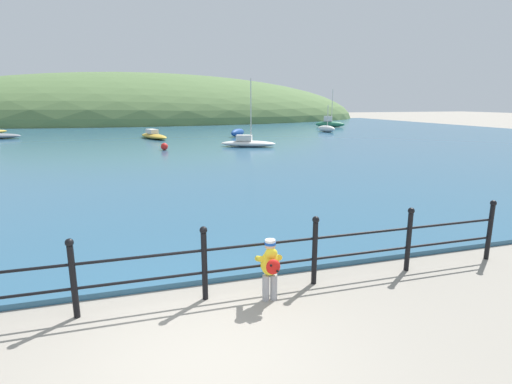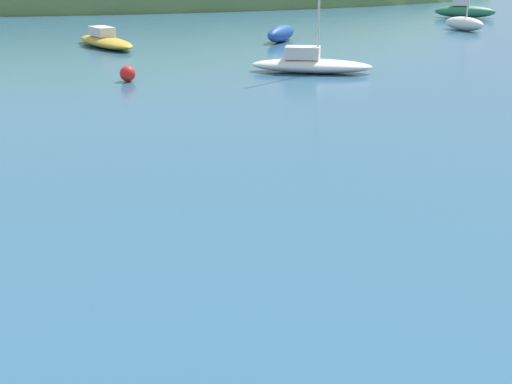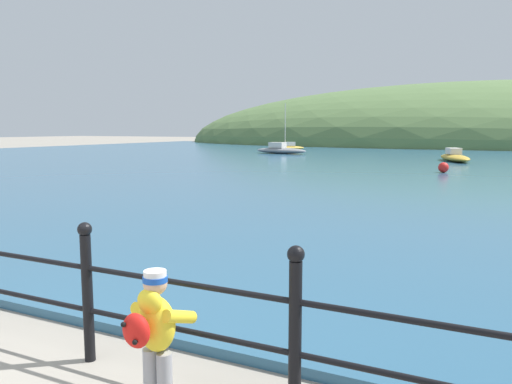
{
  "view_description": "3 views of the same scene",
  "coord_description": "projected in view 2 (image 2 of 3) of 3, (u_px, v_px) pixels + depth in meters",
  "views": [
    {
      "loc": [
        -0.6,
        -4.3,
        3.07
      ],
      "look_at": [
        2.21,
        4.85,
        0.9
      ],
      "focal_mm": 28.0,
      "sensor_mm": 36.0,
      "label": 1
    },
    {
      "loc": [
        -0.15,
        0.84,
        3.47
      ],
      "look_at": [
        1.51,
        7.42,
        1.22
      ],
      "focal_mm": 50.0,
      "sensor_mm": 36.0,
      "label": 2
    },
    {
      "loc": [
        3.42,
        -1.53,
        1.98
      ],
      "look_at": [
        -0.17,
        5.77,
        0.94
      ],
      "focal_mm": 35.0,
      "sensor_mm": 36.0,
      "label": 3
    }
  ],
  "objects": [
    {
      "name": "mooring_buoy",
      "position": [
        128.0,
        74.0,
        20.08
      ],
      "size": [
        0.44,
        0.44,
        0.44
      ],
      "primitive_type": "sphere",
      "color": "red",
      "rests_on": "water"
    },
    {
      "name": "boat_far_right",
      "position": [
        310.0,
        64.0,
        21.6
      ],
      "size": [
        3.85,
        2.6,
        4.46
      ],
      "color": "silver",
      "rests_on": "water"
    },
    {
      "name": "boat_white_sailboat",
      "position": [
        465.0,
        10.0,
        40.84
      ],
      "size": [
        3.39,
        2.64,
        4.39
      ],
      "color": "#287551",
      "rests_on": "water"
    },
    {
      "name": "boat_mid_harbor",
      "position": [
        464.0,
        23.0,
        33.84
      ],
      "size": [
        1.29,
        2.59,
        2.63
      ],
      "color": "silver",
      "rests_on": "water"
    },
    {
      "name": "boat_blue_hull",
      "position": [
        281.0,
        33.0,
        29.42
      ],
      "size": [
        2.07,
        2.52,
        0.67
      ],
      "color": "#1E4793",
      "rests_on": "water"
    },
    {
      "name": "boat_green_fishing",
      "position": [
        105.0,
        41.0,
        27.72
      ],
      "size": [
        2.56,
        4.63,
        0.75
      ],
      "color": "gold",
      "rests_on": "water"
    },
    {
      "name": "water",
      "position": [
        78.0,
        42.0,
        29.79
      ],
      "size": [
        80.0,
        60.0,
        0.1
      ],
      "primitive_type": "cube",
      "color": "#2D5B7A",
      "rests_on": "ground"
    }
  ]
}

